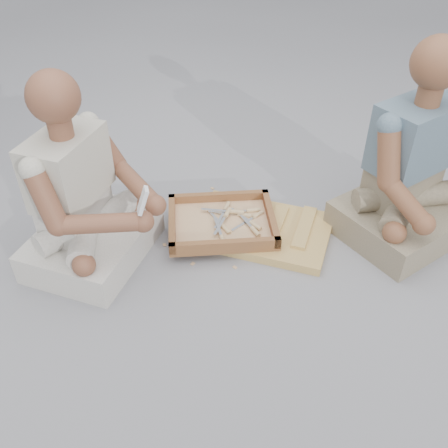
# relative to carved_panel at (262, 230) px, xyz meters

# --- Properties ---
(ground) EXTENTS (60.00, 60.00, 0.00)m
(ground) POSITION_rel_carved_panel_xyz_m (-0.17, -0.42, -0.02)
(ground) COLOR gray
(ground) RESTS_ON ground
(carved_panel) EXTENTS (0.76, 0.59, 0.04)m
(carved_panel) POSITION_rel_carved_panel_xyz_m (0.00, 0.00, 0.00)
(carved_panel) COLOR #AA7C41
(carved_panel) RESTS_ON ground
(tool_tray) EXTENTS (0.59, 0.50, 0.07)m
(tool_tray) POSITION_rel_carved_panel_xyz_m (-0.20, -0.02, 0.05)
(tool_tray) COLOR brown
(tool_tray) RESTS_ON carved_panel
(chisel_0) EXTENTS (0.22, 0.04, 0.02)m
(chisel_0) POSITION_rel_carved_panel_xyz_m (-0.11, 0.05, 0.05)
(chisel_0) COLOR silver
(chisel_0) RESTS_ON tool_tray
(chisel_1) EXTENTS (0.08, 0.22, 0.02)m
(chisel_1) POSITION_rel_carved_panel_xyz_m (-0.18, 0.02, 0.07)
(chisel_1) COLOR silver
(chisel_1) RESTS_ON tool_tray
(chisel_2) EXTENTS (0.16, 0.18, 0.02)m
(chisel_2) POSITION_rel_carved_panel_xyz_m (-0.04, 0.04, 0.05)
(chisel_2) COLOR silver
(chisel_2) RESTS_ON tool_tray
(chisel_3) EXTENTS (0.07, 0.22, 0.02)m
(chisel_3) POSITION_rel_carved_panel_xyz_m (-0.19, 0.08, 0.06)
(chisel_3) COLOR silver
(chisel_3) RESTS_ON tool_tray
(chisel_4) EXTENTS (0.22, 0.06, 0.02)m
(chisel_4) POSITION_rel_carved_panel_xyz_m (-0.07, 0.09, 0.05)
(chisel_4) COLOR silver
(chisel_4) RESTS_ON tool_tray
(chisel_5) EXTENTS (0.14, 0.19, 0.02)m
(chisel_5) POSITION_rel_carved_panel_xyz_m (-0.19, -0.06, 0.05)
(chisel_5) COLOR silver
(chisel_5) RESTS_ON tool_tray
(chisel_6) EXTENTS (0.13, 0.20, 0.02)m
(chisel_6) POSITION_rel_carved_panel_xyz_m (-0.04, -0.07, 0.06)
(chisel_6) COLOR silver
(chisel_6) RESTS_ON tool_tray
(chisel_7) EXTENTS (0.17, 0.17, 0.02)m
(chisel_7) POSITION_rel_carved_panel_xyz_m (-0.05, -0.02, 0.06)
(chisel_7) COLOR silver
(chisel_7) RESTS_ON tool_tray
(chisel_8) EXTENTS (0.08, 0.21, 0.02)m
(chisel_8) POSITION_rel_carved_panel_xyz_m (-0.19, -0.16, 0.07)
(chisel_8) COLOR silver
(chisel_8) RESTS_ON tool_tray
(chisel_9) EXTENTS (0.22, 0.03, 0.02)m
(chisel_9) POSITION_rel_carved_panel_xyz_m (-0.15, 0.05, 0.06)
(chisel_9) COLOR silver
(chisel_9) RESTS_ON tool_tray
(wood_chip_0) EXTENTS (0.02, 0.02, 0.00)m
(wood_chip_0) POSITION_rel_carved_panel_xyz_m (-0.12, -0.27, -0.02)
(wood_chip_0) COLOR tan
(wood_chip_0) RESTS_ON ground
(wood_chip_1) EXTENTS (0.02, 0.02, 0.00)m
(wood_chip_1) POSITION_rel_carved_panel_xyz_m (-0.23, 0.24, -0.02)
(wood_chip_1) COLOR tan
(wood_chip_1) RESTS_ON ground
(wood_chip_2) EXTENTS (0.02, 0.02, 0.00)m
(wood_chip_2) POSITION_rel_carved_panel_xyz_m (-0.15, 0.03, -0.02)
(wood_chip_2) COLOR tan
(wood_chip_2) RESTS_ON ground
(wood_chip_3) EXTENTS (0.02, 0.02, 0.00)m
(wood_chip_3) POSITION_rel_carved_panel_xyz_m (-0.40, 0.25, -0.02)
(wood_chip_3) COLOR tan
(wood_chip_3) RESTS_ON ground
(wood_chip_4) EXTENTS (0.02, 0.02, 0.00)m
(wood_chip_4) POSITION_rel_carved_panel_xyz_m (-0.27, 0.11, -0.02)
(wood_chip_4) COLOR tan
(wood_chip_4) RESTS_ON ground
(wood_chip_5) EXTENTS (0.02, 0.02, 0.00)m
(wood_chip_5) POSITION_rel_carved_panel_xyz_m (-0.10, 0.35, -0.02)
(wood_chip_5) COLOR tan
(wood_chip_5) RESTS_ON ground
(wood_chip_6) EXTENTS (0.02, 0.02, 0.00)m
(wood_chip_6) POSITION_rel_carved_panel_xyz_m (-0.23, 0.24, -0.02)
(wood_chip_6) COLOR tan
(wood_chip_6) RESTS_ON ground
(wood_chip_7) EXTENTS (0.02, 0.02, 0.00)m
(wood_chip_7) POSITION_rel_carved_panel_xyz_m (-0.54, -0.06, -0.02)
(wood_chip_7) COLOR tan
(wood_chip_7) RESTS_ON ground
(wood_chip_8) EXTENTS (0.02, 0.02, 0.00)m
(wood_chip_8) POSITION_rel_carved_panel_xyz_m (-0.47, -0.13, -0.02)
(wood_chip_8) COLOR tan
(wood_chip_8) RESTS_ON ground
(wood_chip_9) EXTENTS (0.02, 0.02, 0.00)m
(wood_chip_9) POSITION_rel_carved_panel_xyz_m (-0.29, 0.37, -0.02)
(wood_chip_9) COLOR tan
(wood_chip_9) RESTS_ON ground
(wood_chip_10) EXTENTS (0.02, 0.02, 0.00)m
(wood_chip_10) POSITION_rel_carved_panel_xyz_m (-0.12, 0.16, -0.02)
(wood_chip_10) COLOR tan
(wood_chip_10) RESTS_ON ground
(wood_chip_11) EXTENTS (0.02, 0.02, 0.00)m
(wood_chip_11) POSITION_rel_carved_panel_xyz_m (-0.27, 0.25, -0.02)
(wood_chip_11) COLOR tan
(wood_chip_11) RESTS_ON ground
(wood_chip_12) EXTENTS (0.02, 0.02, 0.00)m
(wood_chip_12) POSITION_rel_carved_panel_xyz_m (-0.32, -0.26, -0.02)
(wood_chip_12) COLOR tan
(wood_chip_12) RESTS_ON ground
(wood_chip_13) EXTENTS (0.02, 0.02, 0.00)m
(wood_chip_13) POSITION_rel_carved_panel_xyz_m (0.06, -0.23, -0.02)
(wood_chip_13) COLOR tan
(wood_chip_13) RESTS_ON ground
(craftsman) EXTENTS (0.67, 0.68, 0.91)m
(craftsman) POSITION_rel_carved_panel_xyz_m (-0.80, -0.23, 0.29)
(craftsman) COLOR beige
(craftsman) RESTS_ON ground
(companion) EXTENTS (0.79, 0.78, 0.97)m
(companion) POSITION_rel_carved_panel_xyz_m (0.70, 0.09, 0.30)
(companion) COLOR gray
(companion) RESTS_ON ground
(mobile_phone) EXTENTS (0.07, 0.06, 0.12)m
(mobile_phone) POSITION_rel_carved_panel_xyz_m (-0.49, -0.37, 0.42)
(mobile_phone) COLOR white
(mobile_phone) RESTS_ON craftsman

